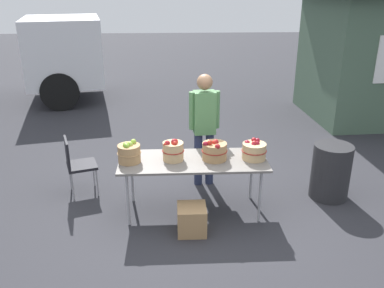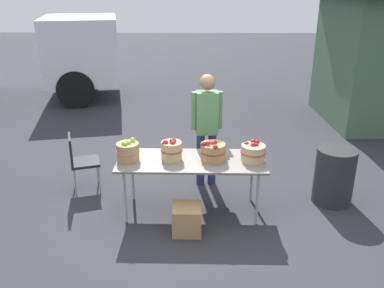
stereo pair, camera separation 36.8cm
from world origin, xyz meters
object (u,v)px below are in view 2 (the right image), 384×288
Objects in this scene: vendor_adult at (207,122)px; produce_crate at (187,219)px; market_table at (191,163)px; apple_basket_red_2 at (253,152)px; apple_basket_green_0 at (128,151)px; apple_basket_red_0 at (171,150)px; trash_barrel at (334,176)px; folding_chair at (80,158)px; apple_basket_red_1 at (213,151)px.

produce_crate is at bearing 73.12° from vendor_adult.
vendor_adult reaches higher than market_table.
apple_basket_red_2 reaches higher than market_table.
market_table is 0.80m from apple_basket_red_2.
apple_basket_green_0 is 0.56m from apple_basket_red_0.
trash_barrel reaches higher than produce_crate.
folding_chair is at bearing 161.05° from market_table.
produce_crate is at bearing -148.66° from apple_basket_red_2.
trash_barrel is (1.96, 0.30, -0.31)m from market_table.
apple_basket_red_1 is 0.95× the size of produce_crate.
trash_barrel is at bearing 158.10° from vendor_adult.
market_table is at bearing -179.77° from apple_basket_red_2.
apple_basket_red_2 is at bearing -165.76° from trash_barrel.
apple_basket_green_0 is 1.60m from apple_basket_red_2.
market_table is at bearing 1.52° from apple_basket_green_0.
produce_crate is at bearing -67.14° from apple_basket_red_0.
apple_basket_red_0 is 2.29m from trash_barrel.
apple_basket_red_1 is 1.03× the size of apple_basket_red_2.
produce_crate is (1.59, -1.06, -0.33)m from folding_chair.
apple_basket_red_0 is at bearing 177.94° from market_table.
apple_basket_red_0 is 0.18× the size of vendor_adult.
produce_crate is (-0.83, -0.50, -0.69)m from apple_basket_red_2.
apple_basket_green_0 is at bearing -173.35° from trash_barrel.
apple_basket_red_1 is 0.20× the size of vendor_adult.
folding_chair is 1.09× the size of trash_barrel.
market_table is at bearing 69.53° from vendor_adult.
produce_crate is (-0.31, -0.50, -0.69)m from apple_basket_red_1.
market_table is at bearing -2.06° from apple_basket_red_0.
apple_basket_green_0 reaches higher than apple_basket_red_2.
apple_basket_green_0 reaches higher than apple_basket_red_1.
apple_basket_red_0 is 0.53m from apple_basket_red_1.
apple_basket_red_0 is (0.55, 0.03, 0.01)m from apple_basket_green_0.
market_table is 2.41× the size of trash_barrel.
apple_basket_red_0 reaches higher than produce_crate.
apple_basket_green_0 reaches higher than trash_barrel.
apple_basket_green_0 is at bearing -178.64° from apple_basket_red_1.
vendor_adult is at bearing 75.73° from market_table.
apple_basket_green_0 is at bearing 32.66° from vendor_adult.
apple_basket_red_0 is at bearing 3.17° from apple_basket_green_0.
vendor_adult reaches higher than produce_crate.
apple_basket_green_0 reaches higher than folding_chair.
vendor_adult is (-0.07, 0.79, 0.13)m from apple_basket_red_1.
apple_basket_red_2 reaches higher than produce_crate.
apple_basket_red_1 is at bearing 1.36° from apple_basket_green_0.
apple_basket_red_0 is 0.91× the size of apple_basket_red_2.
apple_basket_red_0 reaches higher than market_table.
produce_crate is at bearing -158.18° from trash_barrel.
apple_basket_red_1 is 0.91m from produce_crate.
market_table is 0.87m from vendor_adult.
vendor_adult is at bearing 164.31° from trash_barrel.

